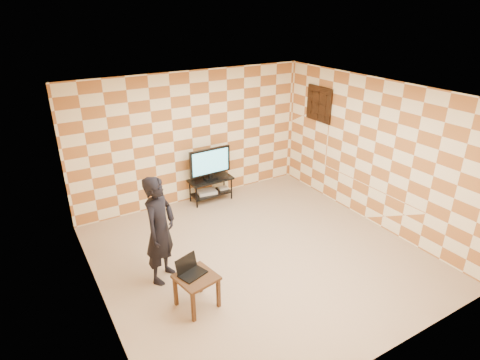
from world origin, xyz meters
name	(u,v)px	position (x,y,z in m)	size (l,w,h in m)	color
floor	(258,255)	(0.00, 0.00, 0.00)	(5.00, 5.00, 0.00)	tan
wall_back	(192,138)	(0.00, 2.50, 1.35)	(5.00, 0.02, 2.70)	#FFEBBB
wall_front	(390,266)	(0.00, -2.50, 1.35)	(5.00, 0.02, 2.70)	#FFEBBB
wall_left	(93,224)	(-2.50, 0.00, 1.35)	(0.02, 5.00, 2.70)	#FFEBBB
wall_right	(374,153)	(2.50, 0.00, 1.35)	(0.02, 5.00, 2.70)	#FFEBBB
ceiling	(262,94)	(0.00, 0.00, 2.70)	(5.00, 5.00, 0.02)	white
wall_art	(319,104)	(2.47, 1.55, 1.95)	(0.04, 0.72, 0.72)	black
tv_stand	(211,185)	(0.25, 2.23, 0.36)	(0.92, 0.42, 0.50)	black
tv	(210,162)	(0.25, 2.22, 0.87)	(0.92, 0.18, 0.66)	black
dvd_player	(207,192)	(0.16, 2.25, 0.21)	(0.39, 0.28, 0.07)	silver
game_console	(223,188)	(0.56, 2.26, 0.20)	(0.20, 0.14, 0.05)	silver
side_table	(196,282)	(-1.40, -0.59, 0.41)	(0.59, 0.59, 0.50)	#331D0F
laptop	(190,270)	(-1.43, -0.49, 0.55)	(0.42, 0.38, 0.24)	black
person	(160,230)	(-1.57, 0.25, 0.84)	(0.61, 0.40, 1.69)	black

